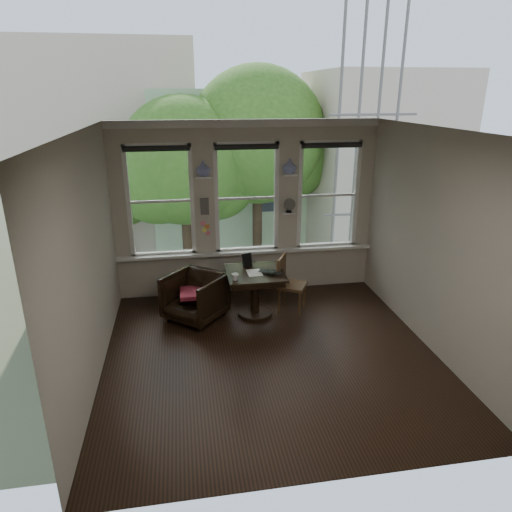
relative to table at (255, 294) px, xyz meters
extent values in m
plane|color=black|center=(0.02, -1.20, -0.38)|extent=(4.50, 4.50, 0.00)
plane|color=silver|center=(0.02, -1.20, 2.62)|extent=(4.50, 4.50, 0.00)
plane|color=#B8AD9D|center=(0.02, 1.05, 1.12)|extent=(4.50, 0.00, 4.50)
plane|color=#B8AD9D|center=(0.02, -3.45, 1.12)|extent=(4.50, 0.00, 4.50)
plane|color=#B8AD9D|center=(-2.23, -1.20, 1.12)|extent=(0.00, 4.50, 4.50)
plane|color=#B8AD9D|center=(2.27, -1.20, 1.12)|extent=(0.00, 4.50, 4.50)
cube|color=white|center=(-0.70, 0.95, 1.73)|extent=(0.26, 0.16, 0.03)
cube|color=white|center=(0.75, 0.95, 1.73)|extent=(0.26, 0.16, 0.03)
cube|color=#59544F|center=(-0.70, 0.98, 1.23)|extent=(0.14, 0.06, 0.28)
imported|color=white|center=(-0.70, 0.95, 1.86)|extent=(0.24, 0.24, 0.25)
imported|color=white|center=(0.75, 0.95, 1.86)|extent=(0.24, 0.24, 0.25)
imported|color=black|center=(-0.96, 0.02, 0.00)|extent=(1.15, 1.15, 0.75)
cube|color=maroon|center=(-0.96, 0.02, 0.08)|extent=(0.45, 0.45, 0.06)
imported|color=black|center=(0.19, -0.14, 0.39)|extent=(0.43, 0.39, 0.03)
imported|color=white|center=(-0.35, -0.28, 0.43)|extent=(0.12, 0.12, 0.10)
imported|color=white|center=(0.22, -0.19, 0.43)|extent=(0.15, 0.15, 0.11)
cube|color=black|center=(-0.09, 0.25, 0.48)|extent=(0.18, 0.12, 0.22)
cube|color=silver|center=(-0.02, -0.04, 0.38)|extent=(0.23, 0.31, 0.00)
camera|label=1|loc=(-1.07, -6.57, 3.05)|focal=32.00mm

